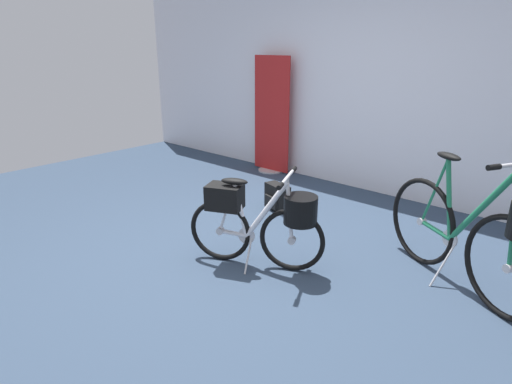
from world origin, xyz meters
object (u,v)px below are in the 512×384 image
Objects in this scene: display_bike_left at (476,234)px; backpack_on_floor at (277,197)px; floor_banner_stand at (271,122)px; folding_bike_foreground at (261,218)px.

display_bike_left is 4.16× the size of backpack_on_floor.
floor_banner_stand is 1.60m from backpack_on_floor.
folding_bike_foreground reaches higher than backpack_on_floor.
floor_banner_stand is 3.45m from display_bike_left.
folding_bike_foreground is 1.55m from display_bike_left.
floor_banner_stand is at bearing 128.20° from folding_bike_foreground.
backpack_on_floor is (-0.70, 1.07, -0.29)m from folding_bike_foreground.
folding_bike_foreground is 1.32m from backpack_on_floor.
display_bike_left is at bearing -10.34° from backpack_on_floor.
folding_bike_foreground is at bearing -51.80° from floor_banner_stand.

